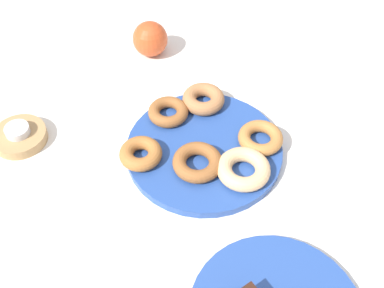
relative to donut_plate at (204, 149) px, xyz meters
name	(u,v)px	position (x,y,z in m)	size (l,w,h in m)	color
ground_plane	(204,152)	(0.00, 0.00, -0.01)	(2.40, 2.40, 0.00)	white
donut_plate	(204,149)	(0.00, 0.00, 0.00)	(0.29, 0.29, 0.02)	#284C9E
donut_0	(197,162)	(-0.03, 0.04, 0.02)	(0.09, 0.09, 0.02)	#995B2D
donut_1	(244,169)	(-0.09, -0.01, 0.02)	(0.09, 0.09, 0.03)	#EABC84
donut_2	(167,112)	(0.11, 0.00, 0.02)	(0.08, 0.08, 0.02)	#995B2D
donut_3	(203,99)	(0.09, -0.07, 0.02)	(0.08, 0.08, 0.03)	#B27547
donut_4	(141,154)	(0.05, 0.10, 0.02)	(0.08, 0.08, 0.03)	#AD6B33
donut_5	(260,138)	(-0.06, -0.09, 0.02)	(0.08, 0.08, 0.02)	#BC7A3D
candle_holder	(20,137)	(0.25, 0.25, 0.00)	(0.10, 0.10, 0.02)	tan
tealight	(17,130)	(0.25, 0.25, 0.02)	(0.05, 0.05, 0.01)	silver
apple	(150,39)	(0.30, -0.11, 0.03)	(0.08, 0.08, 0.08)	#CC4C23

